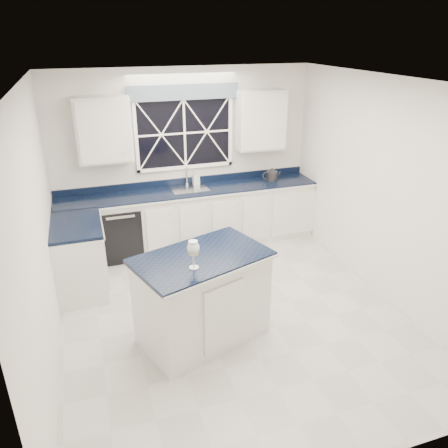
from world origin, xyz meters
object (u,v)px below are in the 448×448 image
object	(u,v)px
dishwasher	(120,230)
kettle	(272,175)
faucet	(187,176)
island	(202,297)
soap_bottle	(196,178)
wine_glass	(193,250)

from	to	relation	value
dishwasher	kettle	bearing A→B (deg)	0.44
dishwasher	faucet	world-z (taller)	faucet
island	soap_bottle	distance (m)	2.62
faucet	soap_bottle	size ratio (longest dim) A/B	1.41
dishwasher	faucet	distance (m)	1.31
dishwasher	island	xyz separation A→B (m)	(0.64, -2.27, 0.11)
island	wine_glass	xyz separation A→B (m)	(-0.14, -0.22, 0.71)
wine_glass	soap_bottle	size ratio (longest dim) A/B	1.37
dishwasher	kettle	xyz separation A→B (m)	(2.46, 0.02, 0.63)
wine_glass	dishwasher	bearing A→B (deg)	101.47
dishwasher	island	distance (m)	2.37
dishwasher	wine_glass	distance (m)	2.67
dishwasher	wine_glass	bearing A→B (deg)	-78.53
island	kettle	xyz separation A→B (m)	(1.81, 2.29, 0.52)
kettle	faucet	bearing A→B (deg)	-178.93
soap_bottle	kettle	bearing A→B (deg)	-9.45
faucet	island	distance (m)	2.58
faucet	kettle	distance (m)	1.37
dishwasher	kettle	world-z (taller)	kettle
wine_glass	faucet	bearing A→B (deg)	77.55
wine_glass	soap_bottle	world-z (taller)	wine_glass
faucet	wine_glass	world-z (taller)	wine_glass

